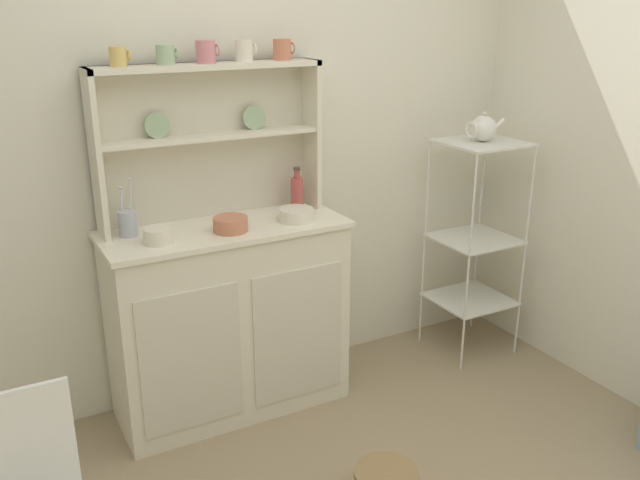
{
  "coord_description": "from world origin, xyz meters",
  "views": [
    {
      "loc": [
        -1.13,
        -1.35,
        1.85
      ],
      "look_at": [
        0.22,
        1.12,
        0.87
      ],
      "focal_mm": 37.86,
      "sensor_mm": 36.0,
      "label": 1
    }
  ],
  "objects_px": {
    "hutch_cabinet": "(229,317)",
    "porcelain_teapot": "(483,128)",
    "bowl_mixing_large": "(158,235)",
    "bakers_rack": "(476,227)",
    "jam_bottle": "(297,192)",
    "cup_gold_0": "(118,57)",
    "hutch_shelf_unit": "(207,130)",
    "utensil_jar": "(128,222)"
  },
  "relations": [
    {
      "from": "bowl_mixing_large",
      "to": "porcelain_teapot",
      "type": "bearing_deg",
      "value": -0.34
    },
    {
      "from": "cup_gold_0",
      "to": "porcelain_teapot",
      "type": "height_order",
      "value": "cup_gold_0"
    },
    {
      "from": "cup_gold_0",
      "to": "bowl_mixing_large",
      "type": "xyz_separation_m",
      "value": [
        0.05,
        -0.2,
        -0.71
      ]
    },
    {
      "from": "bakers_rack",
      "to": "jam_bottle",
      "type": "height_order",
      "value": "bakers_rack"
    },
    {
      "from": "hutch_shelf_unit",
      "to": "cup_gold_0",
      "type": "relative_size",
      "value": 12.49
    },
    {
      "from": "hutch_shelf_unit",
      "to": "utensil_jar",
      "type": "xyz_separation_m",
      "value": [
        -0.41,
        -0.09,
        -0.35
      ]
    },
    {
      "from": "hutch_shelf_unit",
      "to": "porcelain_teapot",
      "type": "relative_size",
      "value": 4.59
    },
    {
      "from": "utensil_jar",
      "to": "jam_bottle",
      "type": "bearing_deg",
      "value": 0.54
    },
    {
      "from": "hutch_shelf_unit",
      "to": "porcelain_teapot",
      "type": "xyz_separation_m",
      "value": [
        1.39,
        -0.25,
        -0.07
      ]
    },
    {
      "from": "hutch_shelf_unit",
      "to": "bakers_rack",
      "type": "relative_size",
      "value": 0.86
    },
    {
      "from": "cup_gold_0",
      "to": "bowl_mixing_large",
      "type": "distance_m",
      "value": 0.74
    },
    {
      "from": "bakers_rack",
      "to": "bowl_mixing_large",
      "type": "bearing_deg",
      "value": 179.66
    },
    {
      "from": "cup_gold_0",
      "to": "utensil_jar",
      "type": "relative_size",
      "value": 0.33
    },
    {
      "from": "utensil_jar",
      "to": "bakers_rack",
      "type": "bearing_deg",
      "value": -5.14
    },
    {
      "from": "hutch_shelf_unit",
      "to": "hutch_cabinet",
      "type": "bearing_deg",
      "value": -90.0
    },
    {
      "from": "hutch_cabinet",
      "to": "cup_gold_0",
      "type": "height_order",
      "value": "cup_gold_0"
    },
    {
      "from": "cup_gold_0",
      "to": "bakers_rack",
      "type": "bearing_deg",
      "value": -6.64
    },
    {
      "from": "hutch_cabinet",
      "to": "cup_gold_0",
      "type": "bearing_deg",
      "value": 161.71
    },
    {
      "from": "bakers_rack",
      "to": "cup_gold_0",
      "type": "xyz_separation_m",
      "value": [
        -1.77,
        0.21,
        0.93
      ]
    },
    {
      "from": "bakers_rack",
      "to": "cup_gold_0",
      "type": "bearing_deg",
      "value": 173.36
    },
    {
      "from": "jam_bottle",
      "to": "porcelain_teapot",
      "type": "distance_m",
      "value": 1.03
    },
    {
      "from": "bowl_mixing_large",
      "to": "cup_gold_0",
      "type": "bearing_deg",
      "value": 104.13
    },
    {
      "from": "cup_gold_0",
      "to": "porcelain_teapot",
      "type": "bearing_deg",
      "value": -6.65
    },
    {
      "from": "hutch_shelf_unit",
      "to": "bowl_mixing_large",
      "type": "xyz_separation_m",
      "value": [
        -0.32,
        -0.24,
        -0.38
      ]
    },
    {
      "from": "hutch_cabinet",
      "to": "jam_bottle",
      "type": "height_order",
      "value": "jam_bottle"
    },
    {
      "from": "hutch_shelf_unit",
      "to": "jam_bottle",
      "type": "distance_m",
      "value": 0.53
    },
    {
      "from": "hutch_shelf_unit",
      "to": "jam_bottle",
      "type": "xyz_separation_m",
      "value": [
        0.41,
        -0.08,
        -0.32
      ]
    },
    {
      "from": "bowl_mixing_large",
      "to": "porcelain_teapot",
      "type": "xyz_separation_m",
      "value": [
        1.72,
        -0.01,
        0.3
      ]
    },
    {
      "from": "bakers_rack",
      "to": "jam_bottle",
      "type": "bearing_deg",
      "value": 170.27
    },
    {
      "from": "bakers_rack",
      "to": "utensil_jar",
      "type": "relative_size",
      "value": 4.7
    },
    {
      "from": "hutch_cabinet",
      "to": "porcelain_teapot",
      "type": "distance_m",
      "value": 1.6
    },
    {
      "from": "hutch_shelf_unit",
      "to": "bakers_rack",
      "type": "distance_m",
      "value": 1.54
    },
    {
      "from": "bowl_mixing_large",
      "to": "utensil_jar",
      "type": "relative_size",
      "value": 0.48
    },
    {
      "from": "utensil_jar",
      "to": "hutch_shelf_unit",
      "type": "bearing_deg",
      "value": 11.9
    },
    {
      "from": "cup_gold_0",
      "to": "bowl_mixing_large",
      "type": "bearing_deg",
      "value": -75.87
    },
    {
      "from": "hutch_shelf_unit",
      "to": "cup_gold_0",
      "type": "xyz_separation_m",
      "value": [
        -0.37,
        -0.04,
        0.33
      ]
    },
    {
      "from": "cup_gold_0",
      "to": "porcelain_teapot",
      "type": "relative_size",
      "value": 0.37
    },
    {
      "from": "bowl_mixing_large",
      "to": "porcelain_teapot",
      "type": "height_order",
      "value": "porcelain_teapot"
    },
    {
      "from": "porcelain_teapot",
      "to": "hutch_cabinet",
      "type": "bearing_deg",
      "value": 176.58
    },
    {
      "from": "cup_gold_0",
      "to": "bowl_mixing_large",
      "type": "height_order",
      "value": "cup_gold_0"
    },
    {
      "from": "bakers_rack",
      "to": "hutch_cabinet",
      "type": "bearing_deg",
      "value": 176.58
    },
    {
      "from": "hutch_cabinet",
      "to": "porcelain_teapot",
      "type": "bearing_deg",
      "value": -3.42
    }
  ]
}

